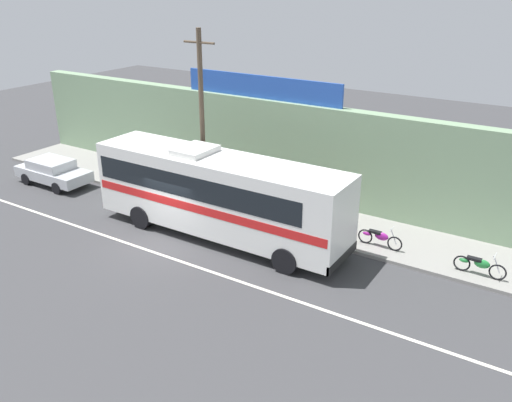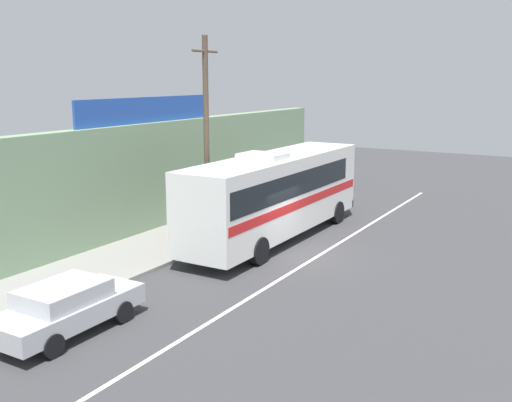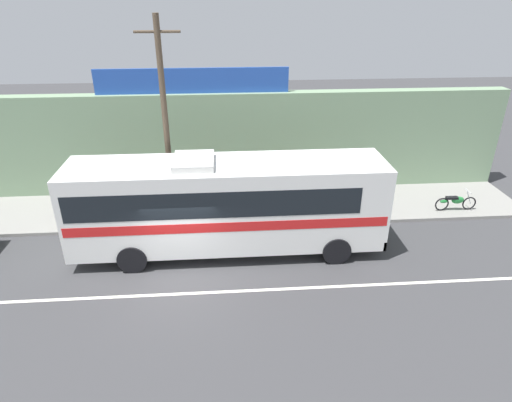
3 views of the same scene
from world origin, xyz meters
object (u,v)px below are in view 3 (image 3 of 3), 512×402
Objects in this scene: intercity_bus at (226,202)px; motorcycle_green at (455,201)px; motorcycle_blue at (368,203)px; pedestrian_by_curb at (243,186)px; utility_pole at (166,126)px.

intercity_bus reaches higher than motorcycle_green.
motorcycle_blue is 5.56m from pedestrian_by_curb.
motorcycle_green is (3.88, -0.19, 0.00)m from motorcycle_blue.
intercity_bus is at bearing -167.30° from motorcycle_green.
intercity_bus is 6.72× the size of pedestrian_by_curb.
motorcycle_blue is at bearing 21.54° from intercity_bus.
pedestrian_by_curb is (2.96, 1.45, -3.24)m from utility_pole.
intercity_bus is at bearing -41.99° from utility_pole.
motorcycle_blue is 1.10× the size of pedestrian_by_curb.
motorcycle_blue is 3.88m from motorcycle_green.
utility_pole reaches higher than motorcycle_green.
utility_pole is 9.25m from motorcycle_blue.
pedestrian_by_curb is (-9.33, 1.11, 0.56)m from motorcycle_green.
pedestrian_by_curb is (0.81, 3.39, -0.94)m from intercity_bus.
utility_pole is 4.82× the size of pedestrian_by_curb.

